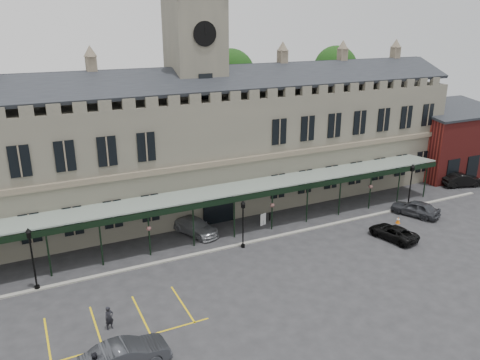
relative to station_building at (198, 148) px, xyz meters
name	(u,v)px	position (x,y,z in m)	size (l,w,h in m)	color
ground	(273,272)	(0.00, -15.91, -6.47)	(140.00, 140.00, 0.00)	#262629
station_building	(198,148)	(0.00, 0.00, 0.00)	(60.00, 10.36, 17.30)	#5D594D
clock_tower	(196,84)	(0.00, 0.09, 6.64)	(5.60, 5.60, 24.80)	#5D594D
canopy	(233,212)	(0.00, -8.45, -4.06)	(50.00, 4.10, 4.30)	#8C9E93
brick_annex	(449,141)	(34.00, -2.94, -2.31)	(12.40, 8.36, 9.23)	maroon
kerb	(242,244)	(0.00, -10.41, -6.41)	(60.00, 0.40, 0.12)	gray
parking_markings	(98,331)	(-14.00, -17.41, -6.47)	(16.00, 6.00, 0.01)	gold
tree_behind_mid	(231,75)	(8.00, 9.09, 6.35)	(6.00, 6.00, 16.00)	#332314
tree_behind_right	(335,69)	(24.00, 9.09, 6.35)	(6.00, 6.00, 16.00)	#332314
lamp_post_left	(32,254)	(-17.15, -10.34, -3.46)	(0.48, 0.48, 5.07)	black
lamp_post_mid	(243,220)	(-0.20, -10.91, -3.82)	(0.42, 0.42, 4.46)	black
lamp_post_right	(411,183)	(19.29, -11.01, -3.38)	(0.49, 0.49, 5.20)	black
traffic_cone	(398,220)	(16.01, -13.03, -6.14)	(0.42, 0.42, 0.66)	orange
sign_board	(263,220)	(3.72, -7.50, -5.87)	(0.70, 0.23, 1.22)	black
bollard_left	(209,227)	(-1.61, -6.44, -6.01)	(0.16, 0.16, 0.91)	black
bollard_right	(270,216)	(4.89, -6.76, -6.05)	(0.15, 0.15, 0.84)	black
car_left_b	(126,356)	(-13.09, -21.62, -5.63)	(1.78, 5.09, 1.68)	#303237
car_taxi	(195,226)	(-3.00, -6.37, -5.71)	(2.11, 5.19, 1.51)	gray
car_van	(393,232)	(13.00, -15.46, -5.83)	(2.12, 4.60, 1.28)	black
car_right_a	(415,208)	(19.00, -12.29, -5.65)	(1.94, 4.83, 1.64)	#303237
car_right_b	(462,180)	(31.00, -8.07, -5.67)	(1.68, 4.83, 1.59)	black
person_a	(109,318)	(-13.20, -17.52, -5.65)	(0.60, 0.39, 1.64)	black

